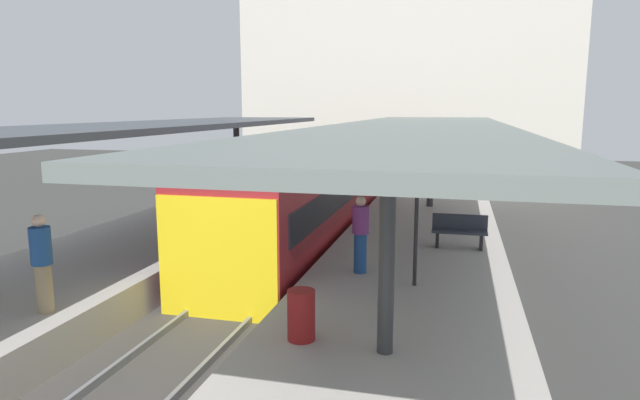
{
  "coord_description": "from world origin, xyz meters",
  "views": [
    {
      "loc": [
        4.74,
        -12.54,
        4.58
      ],
      "look_at": [
        0.98,
        2.33,
        1.99
      ],
      "focal_mm": 30.66,
      "sensor_mm": 36.0,
      "label": 1
    }
  ],
  "objects_px": {
    "platform_bench": "(459,230)",
    "passenger_near_bench": "(360,233)",
    "commuter_train": "(311,194)",
    "passenger_mid_platform": "(42,262)",
    "platform_sign": "(417,207)",
    "litter_bin": "(301,315)"
  },
  "relations": [
    {
      "from": "commuter_train",
      "to": "platform_sign",
      "type": "height_order",
      "value": "commuter_train"
    },
    {
      "from": "platform_sign",
      "to": "litter_bin",
      "type": "bearing_deg",
      "value": -115.78
    },
    {
      "from": "commuter_train",
      "to": "passenger_mid_platform",
      "type": "bearing_deg",
      "value": -103.1
    },
    {
      "from": "platform_bench",
      "to": "passenger_mid_platform",
      "type": "relative_size",
      "value": 0.79
    },
    {
      "from": "platform_bench",
      "to": "passenger_near_bench",
      "type": "relative_size",
      "value": 0.82
    },
    {
      "from": "commuter_train",
      "to": "litter_bin",
      "type": "xyz_separation_m",
      "value": [
        2.47,
        -9.7,
        -0.33
      ]
    },
    {
      "from": "passenger_mid_platform",
      "to": "commuter_train",
      "type": "bearing_deg",
      "value": 76.9
    },
    {
      "from": "passenger_near_bench",
      "to": "commuter_train",
      "type": "bearing_deg",
      "value": 114.62
    },
    {
      "from": "litter_bin",
      "to": "platform_sign",
      "type": "bearing_deg",
      "value": 64.22
    },
    {
      "from": "litter_bin",
      "to": "commuter_train",
      "type": "bearing_deg",
      "value": 104.3
    },
    {
      "from": "platform_bench",
      "to": "platform_sign",
      "type": "height_order",
      "value": "platform_sign"
    },
    {
      "from": "commuter_train",
      "to": "passenger_mid_platform",
      "type": "relative_size",
      "value": 8.44
    },
    {
      "from": "platform_bench",
      "to": "passenger_mid_platform",
      "type": "height_order",
      "value": "passenger_mid_platform"
    },
    {
      "from": "platform_sign",
      "to": "passenger_mid_platform",
      "type": "bearing_deg",
      "value": -153.45
    },
    {
      "from": "litter_bin",
      "to": "passenger_mid_platform",
      "type": "relative_size",
      "value": 0.45
    },
    {
      "from": "platform_sign",
      "to": "passenger_mid_platform",
      "type": "height_order",
      "value": "platform_sign"
    },
    {
      "from": "passenger_mid_platform",
      "to": "passenger_near_bench",
      "type": "bearing_deg",
      "value": 36.51
    },
    {
      "from": "platform_bench",
      "to": "litter_bin",
      "type": "height_order",
      "value": "platform_bench"
    },
    {
      "from": "commuter_train",
      "to": "passenger_near_bench",
      "type": "bearing_deg",
      "value": -65.38
    },
    {
      "from": "litter_bin",
      "to": "passenger_mid_platform",
      "type": "height_order",
      "value": "passenger_mid_platform"
    },
    {
      "from": "platform_bench",
      "to": "passenger_mid_platform",
      "type": "distance_m",
      "value": 9.64
    },
    {
      "from": "platform_bench",
      "to": "passenger_near_bench",
      "type": "distance_m",
      "value": 3.52
    }
  ]
}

